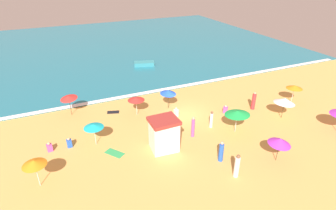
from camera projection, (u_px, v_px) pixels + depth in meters
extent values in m
plane|color=#E0A856|center=(186.00, 115.00, 27.25)|extent=(60.00, 60.00, 0.00)
cube|color=teal|center=(115.00, 45.00, 49.91)|extent=(60.00, 44.00, 0.10)
cube|color=white|center=(161.00, 90.00, 32.30)|extent=(57.00, 0.70, 0.01)
cube|color=white|center=(164.00, 136.00, 21.73)|extent=(2.20, 1.98, 2.48)
cube|color=#A5332D|center=(164.00, 121.00, 21.10)|extent=(2.21, 1.95, 0.26)
cylinder|color=#4C3823|center=(70.00, 106.00, 26.79)|extent=(0.05, 0.05, 2.04)
cone|color=red|center=(69.00, 97.00, 26.37)|extent=(2.31, 2.30, 0.49)
cylinder|color=silver|center=(95.00, 135.00, 22.37)|extent=(0.05, 0.05, 1.90)
cone|color=#19B7C6|center=(94.00, 126.00, 21.97)|extent=(1.96, 1.96, 0.30)
cylinder|color=silver|center=(236.00, 122.00, 24.04)|extent=(0.05, 0.05, 2.06)
cone|color=green|center=(237.00, 113.00, 23.62)|extent=(2.91, 2.92, 0.53)
cylinder|color=silver|center=(293.00, 94.00, 29.20)|extent=(0.05, 0.05, 1.95)
cone|color=orange|center=(295.00, 87.00, 28.81)|extent=(1.82, 1.83, 0.37)
cylinder|color=#4C3823|center=(278.00, 150.00, 20.53)|extent=(0.05, 0.05, 1.93)
cone|color=#B733C6|center=(280.00, 141.00, 20.17)|extent=(2.40, 2.40, 0.61)
cylinder|color=silver|center=(37.00, 174.00, 18.10)|extent=(0.05, 0.05, 2.09)
cone|color=orange|center=(34.00, 163.00, 17.68)|extent=(2.20, 2.20, 0.38)
cylinder|color=silver|center=(137.00, 106.00, 26.85)|extent=(0.05, 0.05, 1.87)
cone|color=red|center=(136.00, 99.00, 26.47)|extent=(2.29, 2.29, 0.33)
cylinder|color=#4C3823|center=(283.00, 108.00, 26.25)|extent=(0.05, 0.05, 2.05)
cone|color=white|center=(285.00, 101.00, 25.87)|extent=(2.39, 2.36, 0.66)
cylinder|color=#4C3823|center=(168.00, 100.00, 27.95)|extent=(0.05, 0.05, 2.02)
cone|color=blue|center=(168.00, 92.00, 27.55)|extent=(2.33, 2.34, 0.53)
cylinder|color=red|center=(254.00, 102.00, 27.92)|extent=(0.47, 0.47, 1.69)
sphere|color=#DBA884|center=(255.00, 93.00, 27.49)|extent=(0.22, 0.22, 0.22)
cylinder|color=white|center=(237.00, 167.00, 19.03)|extent=(0.48, 0.48, 1.62)
sphere|color=brown|center=(238.00, 156.00, 18.60)|extent=(0.27, 0.27, 0.27)
cube|color=blue|center=(69.00, 143.00, 22.35)|extent=(0.40, 0.40, 0.66)
sphere|color=#DBA884|center=(69.00, 139.00, 22.15)|extent=(0.21, 0.21, 0.21)
cube|color=#D84CA5|center=(50.00, 148.00, 21.89)|extent=(0.46, 0.46, 0.59)
sphere|color=#DBA884|center=(49.00, 144.00, 21.70)|extent=(0.23, 0.23, 0.23)
cylinder|color=#D84CA5|center=(193.00, 128.00, 23.48)|extent=(0.32, 0.32, 1.69)
sphere|color=#DBA884|center=(193.00, 118.00, 23.04)|extent=(0.25, 0.25, 0.25)
cube|color=white|center=(176.00, 113.00, 26.79)|extent=(0.42, 0.42, 0.75)
sphere|color=beige|center=(176.00, 109.00, 26.56)|extent=(0.24, 0.24, 0.24)
cylinder|color=blue|center=(221.00, 152.00, 20.59)|extent=(0.51, 0.51, 1.51)
sphere|color=#DBA884|center=(222.00, 143.00, 20.19)|extent=(0.25, 0.25, 0.25)
cube|color=#D84CA5|center=(225.00, 110.00, 27.50)|extent=(0.60, 0.60, 0.61)
sphere|color=beige|center=(226.00, 106.00, 27.31)|extent=(0.21, 0.21, 0.21)
cylinder|color=white|center=(211.00, 120.00, 24.87)|extent=(0.32, 0.32, 1.42)
sphere|color=brown|center=(212.00, 113.00, 24.49)|extent=(0.24, 0.24, 0.24)
cube|color=green|center=(115.00, 153.00, 21.73)|extent=(1.53, 1.70, 0.01)
cube|color=black|center=(113.00, 112.00, 27.69)|extent=(1.33, 0.97, 0.01)
cube|color=teal|center=(144.00, 64.00, 39.87)|extent=(3.15, 2.13, 0.55)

